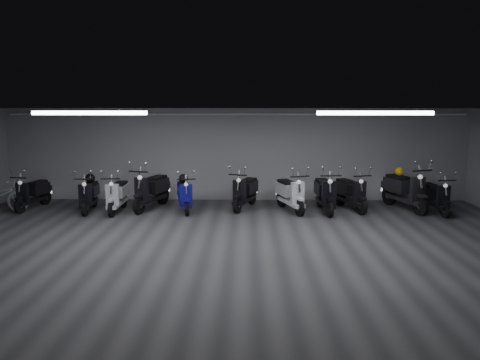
{
  "coord_description": "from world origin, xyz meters",
  "views": [
    {
      "loc": [
        0.32,
        -8.43,
        2.93
      ],
      "look_at": [
        0.15,
        2.5,
        1.05
      ],
      "focal_mm": 33.25,
      "sensor_mm": 36.0,
      "label": 1
    }
  ],
  "objects_px": {
    "scooter_3": "(151,184)",
    "scooter_7": "(325,187)",
    "scooter_10": "(435,191)",
    "helmet_0": "(399,172)",
    "scooter_1": "(89,189)",
    "scooter_2": "(117,189)",
    "scooter_9": "(405,184)",
    "scooter_8": "(351,187)",
    "helmet_1": "(183,178)",
    "scooter_4": "(184,190)",
    "scooter_6": "(290,188)",
    "scooter_0": "(32,188)",
    "scooter_5": "(245,186)",
    "helmet_2": "(90,178)"
  },
  "relations": [
    {
      "from": "scooter_0",
      "to": "scooter_7",
      "type": "xyz_separation_m",
      "value": [
        8.16,
        -0.2,
        0.07
      ]
    },
    {
      "from": "scooter_10",
      "to": "scooter_7",
      "type": "bearing_deg",
      "value": 170.87
    },
    {
      "from": "helmet_2",
      "to": "scooter_1",
      "type": "bearing_deg",
      "value": -83.46
    },
    {
      "from": "scooter_5",
      "to": "helmet_2",
      "type": "xyz_separation_m",
      "value": [
        -4.31,
        -0.15,
        0.24
      ]
    },
    {
      "from": "scooter_3",
      "to": "scooter_7",
      "type": "height_order",
      "value": "scooter_3"
    },
    {
      "from": "scooter_3",
      "to": "helmet_0",
      "type": "relative_size",
      "value": 8.12
    },
    {
      "from": "scooter_0",
      "to": "scooter_3",
      "type": "distance_m",
      "value": 3.34
    },
    {
      "from": "scooter_4",
      "to": "scooter_7",
      "type": "height_order",
      "value": "scooter_7"
    },
    {
      "from": "helmet_2",
      "to": "scooter_9",
      "type": "bearing_deg",
      "value": 0.52
    },
    {
      "from": "scooter_10",
      "to": "helmet_1",
      "type": "bearing_deg",
      "value": 169.9
    },
    {
      "from": "scooter_7",
      "to": "helmet_2",
      "type": "height_order",
      "value": "scooter_7"
    },
    {
      "from": "scooter_4",
      "to": "scooter_7",
      "type": "distance_m",
      "value": 3.85
    },
    {
      "from": "scooter_2",
      "to": "scooter_4",
      "type": "distance_m",
      "value": 1.82
    },
    {
      "from": "scooter_6",
      "to": "scooter_10",
      "type": "distance_m",
      "value": 3.89
    },
    {
      "from": "scooter_10",
      "to": "helmet_0",
      "type": "bearing_deg",
      "value": 134.55
    },
    {
      "from": "scooter_2",
      "to": "scooter_8",
      "type": "xyz_separation_m",
      "value": [
        6.42,
        0.34,
        0.02
      ]
    },
    {
      "from": "scooter_6",
      "to": "scooter_0",
      "type": "bearing_deg",
      "value": 159.31
    },
    {
      "from": "scooter_3",
      "to": "scooter_9",
      "type": "bearing_deg",
      "value": 18.94
    },
    {
      "from": "scooter_4",
      "to": "scooter_6",
      "type": "xyz_separation_m",
      "value": [
        2.91,
        0.02,
        0.05
      ]
    },
    {
      "from": "scooter_3",
      "to": "scooter_4",
      "type": "bearing_deg",
      "value": 5.04
    },
    {
      "from": "scooter_5",
      "to": "scooter_7",
      "type": "height_order",
      "value": "scooter_7"
    },
    {
      "from": "scooter_9",
      "to": "scooter_10",
      "type": "xyz_separation_m",
      "value": [
        0.69,
        -0.34,
        -0.13
      ]
    },
    {
      "from": "scooter_2",
      "to": "scooter_3",
      "type": "relative_size",
      "value": 0.88
    },
    {
      "from": "scooter_3",
      "to": "scooter_8",
      "type": "bearing_deg",
      "value": 18.5
    },
    {
      "from": "helmet_0",
      "to": "helmet_1",
      "type": "xyz_separation_m",
      "value": [
        -6.07,
        -0.29,
        -0.16
      ]
    },
    {
      "from": "scooter_0",
      "to": "scooter_1",
      "type": "height_order",
      "value": "scooter_1"
    },
    {
      "from": "scooter_5",
      "to": "helmet_0",
      "type": "height_order",
      "value": "scooter_5"
    },
    {
      "from": "scooter_8",
      "to": "scooter_4",
      "type": "bearing_deg",
      "value": 165.23
    },
    {
      "from": "helmet_1",
      "to": "scooter_8",
      "type": "bearing_deg",
      "value": -0.19
    },
    {
      "from": "scooter_0",
      "to": "helmet_0",
      "type": "height_order",
      "value": "scooter_0"
    },
    {
      "from": "scooter_9",
      "to": "scooter_10",
      "type": "distance_m",
      "value": 0.78
    },
    {
      "from": "scooter_3",
      "to": "scooter_4",
      "type": "distance_m",
      "value": 1.0
    },
    {
      "from": "scooter_4",
      "to": "scooter_9",
      "type": "xyz_separation_m",
      "value": [
        6.11,
        0.25,
        0.14
      ]
    },
    {
      "from": "scooter_1",
      "to": "helmet_0",
      "type": "xyz_separation_m",
      "value": [
        8.63,
        0.57,
        0.43
      ]
    },
    {
      "from": "scooter_1",
      "to": "scooter_2",
      "type": "distance_m",
      "value": 0.8
    },
    {
      "from": "scooter_9",
      "to": "helmet_2",
      "type": "distance_m",
      "value": 8.75
    },
    {
      "from": "scooter_1",
      "to": "helmet_2",
      "type": "xyz_separation_m",
      "value": [
        -0.03,
        0.23,
        0.28
      ]
    },
    {
      "from": "scooter_2",
      "to": "scooter_4",
      "type": "relative_size",
      "value": 1.04
    },
    {
      "from": "scooter_10",
      "to": "scooter_8",
      "type": "bearing_deg",
      "value": 164.79
    },
    {
      "from": "helmet_1",
      "to": "helmet_2",
      "type": "relative_size",
      "value": 0.97
    },
    {
      "from": "scooter_4",
      "to": "scooter_8",
      "type": "distance_m",
      "value": 4.61
    },
    {
      "from": "scooter_0",
      "to": "scooter_1",
      "type": "distance_m",
      "value": 1.71
    },
    {
      "from": "scooter_1",
      "to": "scooter_8",
      "type": "relative_size",
      "value": 0.94
    },
    {
      "from": "scooter_10",
      "to": "helmet_0",
      "type": "relative_size",
      "value": 6.93
    },
    {
      "from": "scooter_8",
      "to": "helmet_1",
      "type": "xyz_separation_m",
      "value": [
        -4.66,
        0.02,
        0.23
      ]
    },
    {
      "from": "scooter_10",
      "to": "helmet_2",
      "type": "bearing_deg",
      "value": 170.92
    },
    {
      "from": "scooter_4",
      "to": "scooter_9",
      "type": "bearing_deg",
      "value": -11.71
    },
    {
      "from": "scooter_9",
      "to": "scooter_0",
      "type": "bearing_deg",
      "value": 161.47
    },
    {
      "from": "scooter_0",
      "to": "scooter_2",
      "type": "distance_m",
      "value": 2.51
    },
    {
      "from": "scooter_1",
      "to": "scooter_8",
      "type": "xyz_separation_m",
      "value": [
        7.22,
        0.26,
        0.04
      ]
    }
  ]
}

